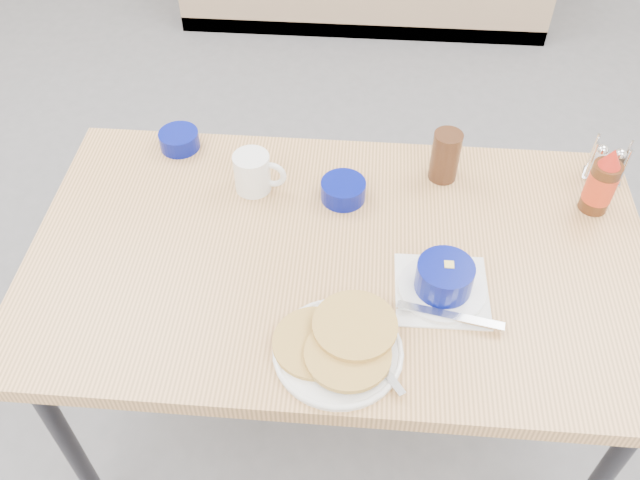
# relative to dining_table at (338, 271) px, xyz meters

# --- Properties ---
(dining_table) EXTENTS (1.40, 0.80, 0.76)m
(dining_table) POSITION_rel_dining_table_xyz_m (0.00, 0.00, 0.00)
(dining_table) COLOR tan
(dining_table) RESTS_ON ground
(pancake_plate) EXTENTS (0.26, 0.26, 0.05)m
(pancake_plate) POSITION_rel_dining_table_xyz_m (0.02, -0.26, 0.08)
(pancake_plate) COLOR white
(pancake_plate) RESTS_ON dining_table
(coffee_mug) EXTENTS (0.13, 0.09, 0.10)m
(coffee_mug) POSITION_rel_dining_table_xyz_m (-0.22, 0.20, 0.11)
(coffee_mug) COLOR white
(coffee_mug) RESTS_ON dining_table
(grits_setting) EXTENTS (0.22, 0.21, 0.08)m
(grits_setting) POSITION_rel_dining_table_xyz_m (0.23, -0.09, 0.10)
(grits_setting) COLOR white
(grits_setting) RESTS_ON dining_table
(creamer_bowl) EXTENTS (0.10, 0.10, 0.05)m
(creamer_bowl) POSITION_rel_dining_table_xyz_m (-0.44, 0.34, 0.08)
(creamer_bowl) COLOR #050E71
(creamer_bowl) RESTS_ON dining_table
(butter_bowl) EXTENTS (0.11, 0.11, 0.05)m
(butter_bowl) POSITION_rel_dining_table_xyz_m (-0.00, 0.18, 0.09)
(butter_bowl) COLOR #050E71
(butter_bowl) RESTS_ON dining_table
(amber_tumbler) EXTENTS (0.09, 0.09, 0.13)m
(amber_tumbler) POSITION_rel_dining_table_xyz_m (0.24, 0.28, 0.13)
(amber_tumbler) COLOR #3C2113
(amber_tumbler) RESTS_ON dining_table
(condiment_caddy) EXTENTS (0.10, 0.08, 0.11)m
(condiment_caddy) POSITION_rel_dining_table_xyz_m (0.64, 0.31, 0.10)
(condiment_caddy) COLOR silver
(condiment_caddy) RESTS_ON dining_table
(syrup_bottle) EXTENTS (0.07, 0.07, 0.18)m
(syrup_bottle) POSITION_rel_dining_table_xyz_m (0.60, 0.20, 0.14)
(syrup_bottle) COLOR #47230F
(syrup_bottle) RESTS_ON dining_table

